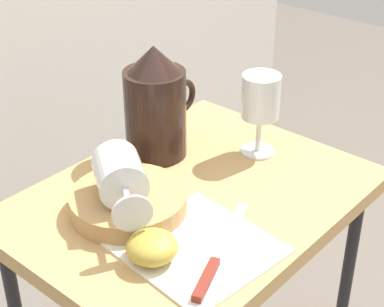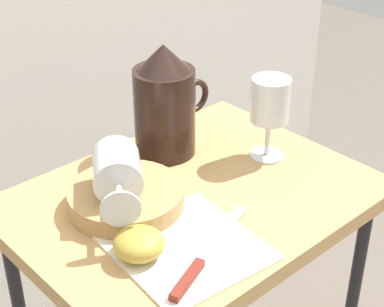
{
  "view_description": "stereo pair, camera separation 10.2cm",
  "coord_description": "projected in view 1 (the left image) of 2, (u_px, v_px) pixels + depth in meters",
  "views": [
    {
      "loc": [
        -0.67,
        -0.58,
        1.3
      ],
      "look_at": [
        0.0,
        0.0,
        0.79
      ],
      "focal_mm": 58.79,
      "sensor_mm": 36.0,
      "label": 1
    },
    {
      "loc": [
        -0.6,
        -0.65,
        1.3
      ],
      "look_at": [
        0.0,
        0.0,
        0.79
      ],
      "focal_mm": 58.79,
      "sensor_mm": 36.0,
      "label": 2
    }
  ],
  "objects": [
    {
      "name": "linen_napkin",
      "position": [
        198.0,
        248.0,
        0.94
      ],
      "size": [
        0.22,
        0.23,
        0.0
      ],
      "primitive_type": "cube",
      "rotation": [
        0.0,
        0.0,
        -0.1
      ],
      "color": "silver",
      "rests_on": "table"
    },
    {
      "name": "table",
      "position": [
        192.0,
        229.0,
        1.1
      ],
      "size": [
        0.59,
        0.45,
        0.71
      ],
      "color": "tan",
      "rests_on": "ground_plane"
    },
    {
      "name": "knife",
      "position": [
        215.0,
        262.0,
        0.9
      ],
      "size": [
        0.23,
        0.1,
        0.01
      ],
      "color": "silver",
      "rests_on": "linen_napkin"
    },
    {
      "name": "apple_half_left",
      "position": [
        152.0,
        247.0,
        0.9
      ],
      "size": [
        0.08,
        0.08,
        0.04
      ],
      "primitive_type": "ellipsoid",
      "color": "#B29938",
      "rests_on": "linen_napkin"
    },
    {
      "name": "pitcher",
      "position": [
        156.0,
        112.0,
        1.14
      ],
      "size": [
        0.16,
        0.11,
        0.21
      ],
      "color": "black",
      "rests_on": "table"
    },
    {
      "name": "basket_tray",
      "position": [
        129.0,
        202.0,
        1.01
      ],
      "size": [
        0.19,
        0.19,
        0.03
      ],
      "primitive_type": "cylinder",
      "color": "#AD8451",
      "rests_on": "table"
    },
    {
      "name": "wine_glass_tipped_near",
      "position": [
        120.0,
        176.0,
        0.97
      ],
      "size": [
        0.14,
        0.17,
        0.08
      ],
      "color": "silver",
      "rests_on": "basket_tray"
    },
    {
      "name": "wine_glass_upright",
      "position": [
        262.0,
        102.0,
        1.13
      ],
      "size": [
        0.07,
        0.07,
        0.16
      ],
      "color": "silver",
      "rests_on": "table"
    }
  ]
}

